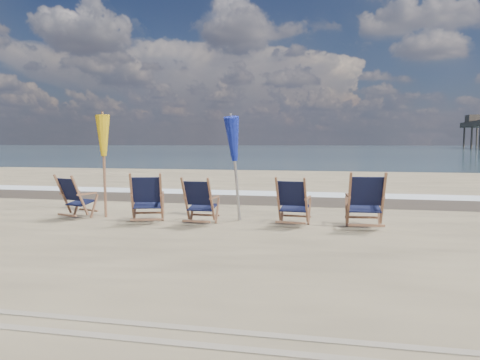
{
  "coord_description": "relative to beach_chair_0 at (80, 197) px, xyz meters",
  "views": [
    {
      "loc": [
        1.74,
        -5.83,
        1.56
      ],
      "look_at": [
        0.0,
        2.2,
        0.9
      ],
      "focal_mm": 35.0,
      "sensor_mm": 36.0,
      "label": 1
    }
  ],
  "objects": [
    {
      "name": "beach_chair_1",
      "position": [
        1.76,
        -0.04,
        0.04
      ],
      "size": [
        0.82,
        0.87,
        0.99
      ],
      "primitive_type": null,
      "rotation": [
        0.0,
        0.0,
        3.44
      ],
      "color": "black",
      "rests_on": "ground"
    },
    {
      "name": "tire_tracks",
      "position": [
        3.39,
        -5.4,
        -0.45
      ],
      "size": [
        80.0,
        1.3,
        0.01
      ],
      "primitive_type": null,
      "color": "gray",
      "rests_on": "ground"
    },
    {
      "name": "umbrella_blue",
      "position": [
        3.12,
        0.47,
        1.09
      ],
      "size": [
        0.3,
        0.3,
        2.06
      ],
      "color": "#A5A5AD",
      "rests_on": "ground"
    },
    {
      "name": "wet_sand_strip",
      "position": [
        3.39,
        4.2,
        -0.46
      ],
      "size": [
        200.0,
        2.6,
        0.0
      ],
      "primitive_type": "cube",
      "color": "#42362A",
      "rests_on": "ground"
    },
    {
      "name": "beach_chair_4",
      "position": [
        5.87,
        0.13,
        0.07
      ],
      "size": [
        0.74,
        0.81,
        1.05
      ],
      "primitive_type": null,
      "rotation": [
        0.0,
        0.0,
        3.23
      ],
      "color": "black",
      "rests_on": "ground"
    },
    {
      "name": "beach_chair_0",
      "position": [
        0.0,
        0.0,
        0.0
      ],
      "size": [
        0.77,
        0.81,
        0.91
      ],
      "primitive_type": null,
      "rotation": [
        0.0,
        0.0,
        2.82
      ],
      "color": "black",
      "rests_on": "ground"
    },
    {
      "name": "umbrella_yellow",
      "position": [
        0.3,
        0.47,
        1.13
      ],
      "size": [
        0.3,
        0.3,
        2.11
      ],
      "color": "#8E5C3F",
      "rests_on": "ground"
    },
    {
      "name": "beach_chair_3",
      "position": [
        4.51,
        0.13,
        0.01
      ],
      "size": [
        0.67,
        0.73,
        0.94
      ],
      "primitive_type": null,
      "rotation": [
        0.0,
        0.0,
        3.04
      ],
      "color": "black",
      "rests_on": "ground"
    },
    {
      "name": "surf_foam",
      "position": [
        3.39,
        5.7,
        -0.45
      ],
      "size": [
        200.0,
        1.4,
        0.01
      ],
      "primitive_type": "cube",
      "color": "silver",
      "rests_on": "ground"
    },
    {
      "name": "beach_chair_2",
      "position": [
        2.77,
        -0.09,
        0.0
      ],
      "size": [
        0.62,
        0.69,
        0.92
      ],
      "primitive_type": null,
      "rotation": [
        0.0,
        0.0,
        3.09
      ],
      "color": "black",
      "rests_on": "ground"
    },
    {
      "name": "ocean",
      "position": [
        3.39,
        125.4,
        -0.46
      ],
      "size": [
        400.0,
        400.0,
        0.0
      ],
      "primitive_type": "plane",
      "color": "#314652",
      "rests_on": "ground"
    }
  ]
}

